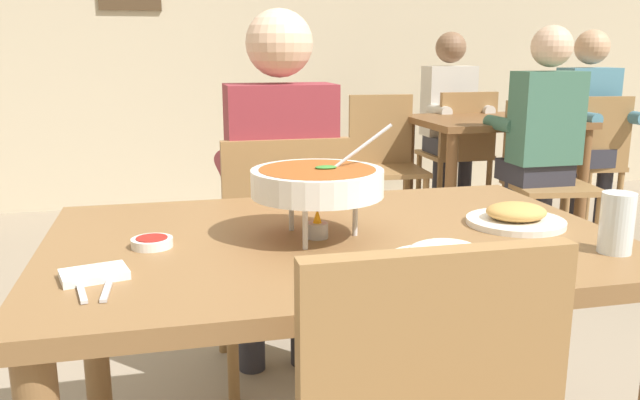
# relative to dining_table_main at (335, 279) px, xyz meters

# --- Properties ---
(cafe_rear_partition) EXTENTS (10.00, 0.10, 3.00)m
(cafe_rear_partition) POSITION_rel_dining_table_main_xyz_m (0.00, 3.70, 0.85)
(cafe_rear_partition) COLOR beige
(cafe_rear_partition) RESTS_ON ground_plane
(dining_table_main) EXTENTS (1.31, 0.88, 0.76)m
(dining_table_main) POSITION_rel_dining_table_main_xyz_m (0.00, 0.00, 0.00)
(dining_table_main) COLOR brown
(dining_table_main) RESTS_ON ground_plane
(chair_diner_main) EXTENTS (0.44, 0.44, 0.90)m
(chair_diner_main) POSITION_rel_dining_table_main_xyz_m (-0.00, 0.73, -0.14)
(chair_diner_main) COLOR olive
(chair_diner_main) RESTS_ON ground_plane
(diner_main) EXTENTS (0.40, 0.45, 1.31)m
(diner_main) POSITION_rel_dining_table_main_xyz_m (0.00, 0.76, 0.10)
(diner_main) COLOR #2D2D38
(diner_main) RESTS_ON ground_plane
(curry_bowl) EXTENTS (0.33, 0.30, 0.26)m
(curry_bowl) POSITION_rel_dining_table_main_xyz_m (-0.05, -0.01, 0.24)
(curry_bowl) COLOR silver
(curry_bowl) RESTS_ON dining_table_main
(rice_plate) EXTENTS (0.24, 0.24, 0.06)m
(rice_plate) POSITION_rel_dining_table_main_xyz_m (0.15, -0.28, 0.13)
(rice_plate) COLOR white
(rice_plate) RESTS_ON dining_table_main
(appetizer_plate) EXTENTS (0.24, 0.24, 0.06)m
(appetizer_plate) POSITION_rel_dining_table_main_xyz_m (0.46, -0.02, 0.13)
(appetizer_plate) COLOR white
(appetizer_plate) RESTS_ON dining_table_main
(sauce_dish) EXTENTS (0.09, 0.09, 0.02)m
(sauce_dish) POSITION_rel_dining_table_main_xyz_m (-0.41, -0.00, 0.12)
(sauce_dish) COLOR white
(sauce_dish) RESTS_ON dining_table_main
(napkin_folded) EXTENTS (0.14, 0.11, 0.02)m
(napkin_folded) POSITION_rel_dining_table_main_xyz_m (-0.52, -0.18, 0.12)
(napkin_folded) COLOR white
(napkin_folded) RESTS_ON dining_table_main
(fork_utensil) EXTENTS (0.04, 0.17, 0.01)m
(fork_utensil) POSITION_rel_dining_table_main_xyz_m (-0.54, -0.23, 0.11)
(fork_utensil) COLOR silver
(fork_utensil) RESTS_ON dining_table_main
(spoon_utensil) EXTENTS (0.02, 0.17, 0.01)m
(spoon_utensil) POSITION_rel_dining_table_main_xyz_m (-0.49, -0.23, 0.11)
(spoon_utensil) COLOR silver
(spoon_utensil) RESTS_ON dining_table_main
(drink_glass) EXTENTS (0.07, 0.07, 0.13)m
(drink_glass) POSITION_rel_dining_table_main_xyz_m (0.54, -0.27, 0.17)
(drink_glass) COLOR silver
(drink_glass) RESTS_ON dining_table_main
(dining_table_far) EXTENTS (1.00, 0.80, 0.76)m
(dining_table_far) POSITION_rel_dining_table_main_xyz_m (1.68, 2.37, -0.03)
(dining_table_far) COLOR brown
(dining_table_far) RESTS_ON ground_plane
(chair_bg_left) EXTENTS (0.44, 0.44, 0.90)m
(chair_bg_left) POSITION_rel_dining_table_main_xyz_m (1.67, 2.83, -0.14)
(chair_bg_left) COLOR olive
(chair_bg_left) RESTS_ON ground_plane
(chair_bg_middle) EXTENTS (0.50, 0.50, 0.90)m
(chair_bg_middle) POSITION_rel_dining_table_main_xyz_m (1.72, 1.82, -0.14)
(chair_bg_middle) COLOR olive
(chair_bg_middle) RESTS_ON ground_plane
(chair_bg_right) EXTENTS (0.49, 0.49, 0.90)m
(chair_bg_right) POSITION_rel_dining_table_main_xyz_m (2.28, 2.23, -0.14)
(chair_bg_right) COLOR olive
(chair_bg_right) RESTS_ON ground_plane
(chair_bg_corner) EXTENTS (0.47, 0.47, 0.90)m
(chair_bg_corner) POSITION_rel_dining_table_main_xyz_m (0.99, 2.51, -0.14)
(chair_bg_corner) COLOR olive
(chair_bg_corner) RESTS_ON ground_plane
(patron_bg_left) EXTENTS (0.40, 0.45, 1.31)m
(patron_bg_left) POSITION_rel_dining_table_main_xyz_m (1.64, 2.96, 0.10)
(patron_bg_left) COLOR #2D2D38
(patron_bg_left) RESTS_ON ground_plane
(patron_bg_middle) EXTENTS (0.40, 0.45, 1.31)m
(patron_bg_middle) POSITION_rel_dining_table_main_xyz_m (1.65, 1.78, 0.10)
(patron_bg_middle) COLOR #2D2D38
(patron_bg_middle) RESTS_ON ground_plane
(patron_bg_right) EXTENTS (0.40, 0.45, 1.31)m
(patron_bg_right) POSITION_rel_dining_table_main_xyz_m (2.32, 2.29, 0.10)
(patron_bg_right) COLOR #2D2D38
(patron_bg_right) RESTS_ON ground_plane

